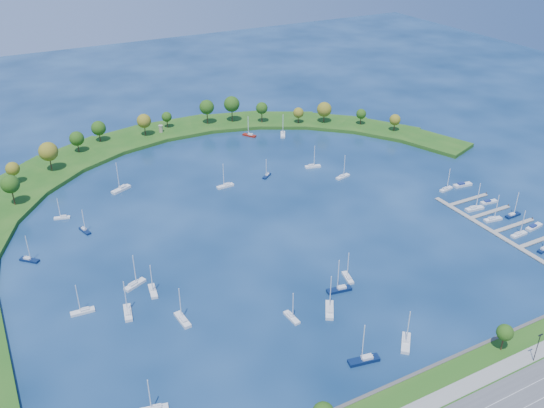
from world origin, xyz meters
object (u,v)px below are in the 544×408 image
docked_boat_7 (513,215)px  moored_boat_11 (348,277)px  moored_boat_0 (267,175)px  moored_boat_17 (364,359)px  docked_boat_6 (493,219)px  harbor_tower (161,129)px  moored_boat_3 (135,284)px  moored_boat_15 (406,342)px  moored_boat_16 (283,134)px  docked_boat_4 (519,234)px  docked_boat_9 (489,202)px  moored_boat_7 (330,309)px  docked_boat_8 (474,208)px  moored_boat_21 (128,312)px  moored_boat_13 (154,408)px  moored_boat_18 (62,217)px  moored_boat_12 (225,185)px  moored_boat_6 (153,290)px  moored_boat_9 (313,166)px  docked_boat_11 (462,185)px  moored_boat_8 (85,230)px  dock_system (519,235)px  moored_boat_4 (121,189)px  moored_boat_10 (29,259)px  moored_boat_2 (292,317)px  moored_boat_14 (249,135)px  docked_boat_2 (544,248)px  docked_boat_10 (446,188)px  moored_boat_19 (339,289)px  moored_boat_20 (183,319)px  docked_boat_5 (534,227)px  moored_boat_5 (343,176)px

docked_boat_7 → moored_boat_11: bearing=179.7°
moored_boat_0 → docked_boat_7: 115.02m
moored_boat_17 → docked_boat_6: moored_boat_17 is taller
harbor_tower → moored_boat_3: (-55.55, -134.78, -3.22)m
moored_boat_15 → moored_boat_16: size_ratio=1.05×
docked_boat_4 → docked_boat_9: size_ratio=1.39×
moored_boat_7 → docked_boat_8: moored_boat_7 is taller
harbor_tower → docked_boat_8: docked_boat_8 is taller
moored_boat_0 → moored_boat_21: bearing=-0.0°
moored_boat_7 → moored_boat_13: (-65.89, -13.04, -0.07)m
moored_boat_18 → moored_boat_12: bearing=-167.5°
moored_boat_6 → docked_boat_9: size_ratio=1.45×
moored_boat_9 → docked_boat_11: 73.94m
harbor_tower → moored_boat_8: (-63.05, -87.93, -3.28)m
moored_boat_12 → docked_boat_7: bearing=136.7°
docked_boat_8 → docked_boat_11: size_ratio=1.35×
moored_boat_9 → moored_boat_11: 97.07m
dock_system → moored_boat_7: size_ratio=5.83×
moored_boat_17 → docked_boat_4: bearing=-152.6°
docked_boat_9 → docked_boat_11: 18.57m
harbor_tower → moored_boat_4: bearing=-124.2°
moored_boat_8 → moored_boat_10: (-23.70, -12.05, 0.02)m
moored_boat_17 → moored_boat_2: bearing=-60.3°
moored_boat_4 → moored_boat_18: (-29.92, -14.29, -0.14)m
dock_system → moored_boat_6: 149.23m
moored_boat_9 → docked_boat_9: (50.57, -70.59, -0.29)m
moored_boat_15 → docked_boat_7: size_ratio=1.18×
moored_boat_18 → docked_boat_4: size_ratio=0.85×
moored_boat_8 → moored_boat_14: size_ratio=0.88×
moored_boat_6 → docked_boat_6: bearing=90.7°
docked_boat_6 → moored_boat_13: bearing=-160.6°
moored_boat_17 → moored_boat_0: bearing=-93.8°
moored_boat_9 → moored_boat_13: size_ratio=1.02×
moored_boat_2 → moored_boat_15: 37.74m
moored_boat_17 → docked_boat_2: bearing=-159.5°
moored_boat_4 → moored_boat_17: size_ratio=1.02×
moored_boat_7 → docked_boat_8: (95.90, 29.18, -0.03)m
moored_boat_12 → docked_boat_10: moored_boat_12 is taller
moored_boat_11 → docked_boat_2: moored_boat_11 is taller
moored_boat_3 → moored_boat_4: size_ratio=0.87×
dock_system → moored_boat_19: size_ratio=6.10×
moored_boat_11 → docked_boat_11: moored_boat_11 is taller
moored_boat_20 → docked_boat_5: (152.05, -13.23, -0.27)m
moored_boat_16 → docked_boat_5: bearing=46.2°
moored_boat_5 → moored_boat_7: 104.83m
moored_boat_6 → moored_boat_8: 54.85m
docked_boat_2 → moored_boat_6: bearing=152.4°
moored_boat_16 → moored_boat_17: size_ratio=0.91×
docked_boat_6 → moored_boat_15: bearing=-144.2°
moored_boat_9 → moored_boat_8: bearing=-161.2°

